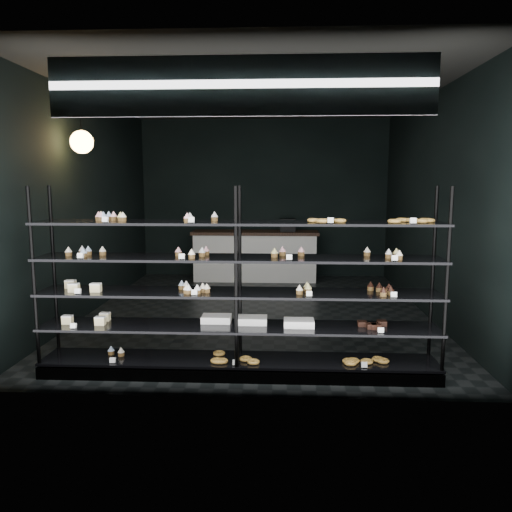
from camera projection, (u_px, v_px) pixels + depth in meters
name	position (u px, v px, depth m)	size (l,w,h in m)	color
room	(257.00, 206.00, 7.28)	(5.01, 6.01, 3.20)	black
display_shelf	(236.00, 314.00, 5.01)	(4.00, 0.50, 1.91)	black
signage	(241.00, 86.00, 4.22)	(3.30, 0.05, 0.50)	#100D44
pendant_lamp	(82.00, 142.00, 6.36)	(0.29, 0.29, 0.87)	black
service_counter	(256.00, 255.00, 9.92)	(2.48, 0.65, 1.23)	silver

